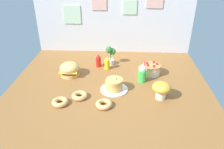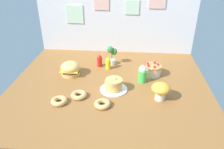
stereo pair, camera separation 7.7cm
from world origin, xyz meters
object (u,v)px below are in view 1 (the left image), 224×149
at_px(donut_vanilla, 104,104).
at_px(potted_plant, 110,54).
at_px(mushroom_stool, 161,89).
at_px(layer_cake, 151,70).
at_px(ketchup_bottle, 98,61).
at_px(donut_chocolate, 80,96).
at_px(donut_pink_glaze, 60,102).
at_px(burger, 70,69).
at_px(cream_soda_cup, 142,73).
at_px(mustard_bottle, 107,63).
at_px(pancake_stack, 114,85).

xyz_separation_m(donut_vanilla, potted_plant, (0.01, 0.95, 0.12)).
bearing_deg(mushroom_stool, layer_cake, 95.22).
distance_m(ketchup_bottle, donut_chocolate, 0.75).
bearing_deg(donut_pink_glaze, donut_chocolate, 34.90).
bearing_deg(burger, donut_pink_glaze, -86.99).
bearing_deg(burger, donut_vanilla, -52.50).
distance_m(ketchup_bottle, cream_soda_cup, 0.66).
xyz_separation_m(layer_cake, cream_soda_cup, (-0.13, -0.17, 0.04)).
bearing_deg(donut_chocolate, cream_soda_cup, 29.48).
bearing_deg(cream_soda_cup, layer_cake, 53.87).
relative_size(burger, ketchup_bottle, 1.33).
height_order(cream_soda_cup, mushroom_stool, cream_soda_cup).
xyz_separation_m(mustard_bottle, donut_pink_glaze, (-0.42, -0.80, -0.06)).
bearing_deg(donut_pink_glaze, mushroom_stool, 8.88).
bearing_deg(potted_plant, donut_chocolate, -108.45).
xyz_separation_m(burger, mustard_bottle, (0.45, 0.19, 0.00)).
height_order(donut_pink_glaze, donut_chocolate, same).
bearing_deg(layer_cake, burger, -176.06).
relative_size(ketchup_bottle, cream_soda_cup, 0.67).
distance_m(pancake_stack, mustard_bottle, 0.52).
bearing_deg(mushroom_stool, ketchup_bottle, 135.86).
xyz_separation_m(pancake_stack, ketchup_bottle, (-0.23, 0.57, 0.02)).
distance_m(ketchup_bottle, mustard_bottle, 0.14).
bearing_deg(pancake_stack, cream_soda_cup, 33.38).
bearing_deg(burger, ketchup_bottle, 38.35).
xyz_separation_m(layer_cake, donut_chocolate, (-0.80, -0.55, -0.04)).
height_order(layer_cake, mushroom_stool, mushroom_stool).
xyz_separation_m(burger, donut_vanilla, (0.47, -0.62, -0.05)).
distance_m(mustard_bottle, mushroom_stool, 0.88).
bearing_deg(mushroom_stool, potted_plant, 126.21).
distance_m(pancake_stack, donut_chocolate, 0.39).
xyz_separation_m(cream_soda_cup, donut_chocolate, (-0.67, -0.38, -0.08)).
distance_m(layer_cake, donut_chocolate, 0.97).
relative_size(burger, pancake_stack, 0.78).
height_order(mustard_bottle, donut_chocolate, mustard_bottle).
relative_size(burger, cream_soda_cup, 0.88).
distance_m(burger, donut_pink_glaze, 0.61).
bearing_deg(layer_cake, pancake_stack, -139.31).
bearing_deg(ketchup_bottle, burger, -141.65).
bearing_deg(donut_vanilla, burger, 127.50).
xyz_separation_m(cream_soda_cup, mushroom_stool, (0.17, -0.34, 0.01)).
xyz_separation_m(pancake_stack, mustard_bottle, (-0.11, 0.51, 0.02)).
height_order(mustard_bottle, donut_vanilla, mustard_bottle).
height_order(burger, layer_cake, burger).
height_order(burger, potted_plant, potted_plant).
height_order(mustard_bottle, potted_plant, potted_plant).
bearing_deg(layer_cake, ketchup_bottle, 164.42).
relative_size(cream_soda_cup, mushroom_stool, 1.36).
bearing_deg(layer_cake, donut_vanilla, -127.70).
distance_m(donut_chocolate, potted_plant, 0.87).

